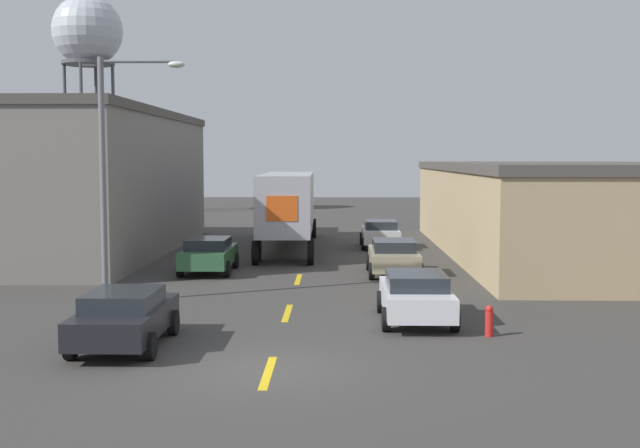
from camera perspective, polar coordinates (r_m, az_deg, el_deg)
The scene contains 13 objects.
ground_plane at distance 18.55m, azimuth -3.64°, elevation -10.26°, with size 160.00×160.00×0.00m, color #3D3A38.
road_centerline at distance 24.98m, azimuth -2.34°, elevation -6.34°, with size 0.20×16.59×0.01m.
warehouse_left at distance 42.68m, azimuth -17.90°, elevation 2.88°, with size 11.09×21.48×7.18m.
warehouse_right at distance 41.66m, azimuth 17.64°, elevation 1.05°, with size 12.80×26.28×4.56m.
semi_truck at distance 42.35m, azimuth -2.22°, elevation 1.51°, with size 3.03×15.06×3.99m.
parked_car_left_far at distance 33.89m, azimuth -7.92°, elevation -2.12°, with size 2.12×4.39×1.46m.
parked_car_right_far at distance 43.07m, azimuth 4.31°, elevation -0.64°, with size 2.12×4.39×1.46m.
parked_car_left_near at distance 21.04m, azimuth -13.72°, elevation -6.40°, with size 2.12×4.39×1.46m.
parked_car_right_mid at distance 32.96m, azimuth 5.25°, elevation -2.29°, with size 2.12×4.39×1.46m.
parked_car_right_near at distance 23.69m, azimuth 6.83°, elevation -5.06°, with size 2.12×4.39×1.46m.
water_tower at distance 72.63m, azimuth -16.21°, elevation 12.88°, with size 5.94×5.94×18.54m.
street_lamp at distance 27.18m, azimuth -14.51°, elevation 4.39°, with size 2.85×0.32×8.06m.
fire_hydrant at distance 22.16m, azimuth 11.95°, elevation -6.77°, with size 0.22×0.22×0.85m.
Camera 1 is at (1.55, -17.86, 4.79)m, focal length 45.00 mm.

